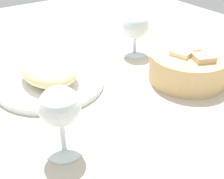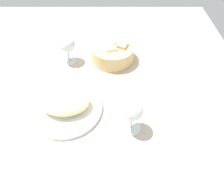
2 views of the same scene
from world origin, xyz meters
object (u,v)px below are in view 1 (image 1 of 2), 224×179
at_px(wine_glass_far, 135,27).
at_px(bread_basket, 188,67).
at_px(plate, 51,83).
at_px(wine_glass_near, 60,111).

bearing_deg(wine_glass_far, bread_basket, 2.50).
relative_size(plate, wine_glass_near, 2.00).
distance_m(plate, wine_glass_near, 0.24).
bearing_deg(plate, wine_glass_near, -19.10).
bearing_deg(plate, wine_glass_far, 96.76).
relative_size(plate, wine_glass_far, 2.07).
xyz_separation_m(plate, bread_basket, (0.16, 0.28, 0.03)).
height_order(plate, wine_glass_near, wine_glass_near).
xyz_separation_m(plate, wine_glass_near, (0.21, -0.07, 0.08)).
bearing_deg(wine_glass_near, wine_glass_far, 125.43).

